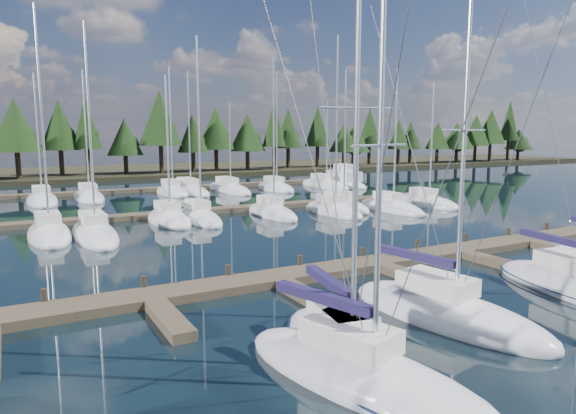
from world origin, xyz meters
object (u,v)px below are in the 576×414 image
main_dock (381,266)px  front_sailboat_3 (445,313)px  motor_yacht_right (344,182)px  front_sailboat_2 (360,375)px  front_sailboat_4 (574,287)px  front_sailboat_1 (346,353)px

main_dock → front_sailboat_3: 7.36m
front_sailboat_3 → motor_yacht_right: bearing=59.7°
front_sailboat_2 → front_sailboat_3: bearing=23.6°
main_dock → front_sailboat_4: front_sailboat_4 is taller
front_sailboat_1 → motor_yacht_right: (30.56, 44.07, 0.24)m
main_dock → front_sailboat_2: bearing=-131.5°
main_dock → front_sailboat_4: (5.11, -7.31, 0.09)m
front_sailboat_4 → front_sailboat_2: bearing=-170.7°
front_sailboat_1 → front_sailboat_2: (-0.45, -1.37, -0.01)m
main_dock → front_sailboat_1: (-7.99, -8.16, 0.09)m
front_sailboat_1 → front_sailboat_3: bearing=12.7°
front_sailboat_2 → front_sailboat_3: front_sailboat_3 is taller
front_sailboat_3 → motor_yacht_right: front_sailboat_3 is taller
front_sailboat_4 → front_sailboat_3: bearing=177.1°
main_dock → motor_yacht_right: size_ratio=4.45×
main_dock → front_sailboat_2: front_sailboat_2 is taller
front_sailboat_1 → front_sailboat_3: (5.51, 1.24, -0.01)m
main_dock → front_sailboat_2: 12.73m
front_sailboat_3 → motor_yacht_right: 49.62m
front_sailboat_1 → front_sailboat_4: 13.13m
motor_yacht_right → front_sailboat_4: bearing=-112.0°
front_sailboat_2 → main_dock: bearing=48.5°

